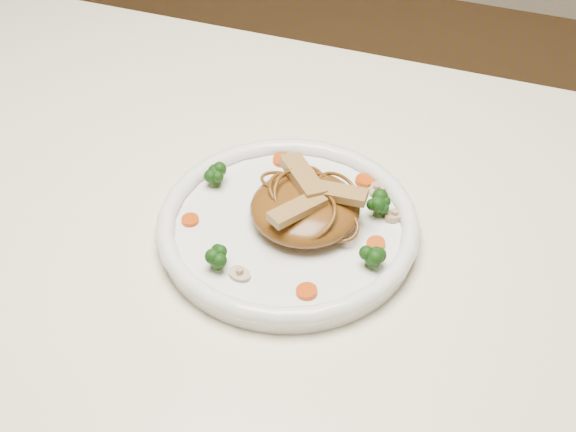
% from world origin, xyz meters
% --- Properties ---
extents(table, '(1.20, 0.80, 0.75)m').
position_xyz_m(table, '(0.00, 0.00, 0.65)').
color(table, white).
rests_on(table, ground).
extents(plate, '(0.34, 0.34, 0.02)m').
position_xyz_m(plate, '(0.04, 0.02, 0.76)').
color(plate, white).
rests_on(plate, table).
extents(noodle_mound, '(0.13, 0.13, 0.04)m').
position_xyz_m(noodle_mound, '(0.05, 0.03, 0.78)').
color(noodle_mound, brown).
rests_on(noodle_mound, plate).
extents(chicken_a, '(0.07, 0.02, 0.01)m').
position_xyz_m(chicken_a, '(0.08, 0.04, 0.81)').
color(chicken_a, '#9F804B').
rests_on(chicken_a, noodle_mound).
extents(chicken_b, '(0.07, 0.07, 0.01)m').
position_xyz_m(chicken_b, '(0.04, 0.05, 0.81)').
color(chicken_b, '#9F804B').
rests_on(chicken_b, noodle_mound).
extents(chicken_c, '(0.05, 0.07, 0.01)m').
position_xyz_m(chicken_c, '(0.05, 0.00, 0.81)').
color(chicken_c, '#9F804B').
rests_on(chicken_c, noodle_mound).
extents(broccoli_0, '(0.03, 0.03, 0.03)m').
position_xyz_m(broccoli_0, '(0.12, 0.07, 0.78)').
color(broccoli_0, '#11400D').
rests_on(broccoli_0, plate).
extents(broccoli_1, '(0.03, 0.03, 0.03)m').
position_xyz_m(broccoli_1, '(-0.06, 0.05, 0.78)').
color(broccoli_1, '#11400D').
rests_on(broccoli_1, plate).
extents(broccoli_2, '(0.02, 0.02, 0.03)m').
position_xyz_m(broccoli_2, '(-0.01, -0.06, 0.78)').
color(broccoli_2, '#11400D').
rests_on(broccoli_2, plate).
extents(broccoli_3, '(0.03, 0.03, 0.03)m').
position_xyz_m(broccoli_3, '(0.14, -0.01, 0.78)').
color(broccoli_3, '#11400D').
rests_on(broccoli_3, plate).
extents(carrot_0, '(0.02, 0.02, 0.00)m').
position_xyz_m(carrot_0, '(0.09, 0.11, 0.77)').
color(carrot_0, '#BC4006').
rests_on(carrot_0, plate).
extents(carrot_1, '(0.02, 0.02, 0.00)m').
position_xyz_m(carrot_1, '(-0.07, -0.01, 0.77)').
color(carrot_1, '#BC4006').
rests_on(carrot_1, plate).
extents(carrot_2, '(0.02, 0.02, 0.00)m').
position_xyz_m(carrot_2, '(0.13, 0.02, 0.77)').
color(carrot_2, '#BC4006').
rests_on(carrot_2, plate).
extents(carrot_3, '(0.02, 0.02, 0.00)m').
position_xyz_m(carrot_3, '(-0.01, 0.12, 0.77)').
color(carrot_3, '#BC4006').
rests_on(carrot_3, plate).
extents(carrot_4, '(0.03, 0.03, 0.00)m').
position_xyz_m(carrot_4, '(0.08, -0.07, 0.77)').
color(carrot_4, '#BC4006').
rests_on(carrot_4, plate).
extents(mushroom_0, '(0.03, 0.03, 0.01)m').
position_xyz_m(mushroom_0, '(0.01, -0.07, 0.77)').
color(mushroom_0, '#C3AC92').
rests_on(mushroom_0, plate).
extents(mushroom_1, '(0.03, 0.03, 0.01)m').
position_xyz_m(mushroom_1, '(0.14, 0.07, 0.77)').
color(mushroom_1, '#C3AC92').
rests_on(mushroom_1, plate).
extents(mushroom_2, '(0.03, 0.03, 0.01)m').
position_xyz_m(mushroom_2, '(-0.07, 0.08, 0.77)').
color(mushroom_2, '#C3AC92').
rests_on(mushroom_2, plate).
extents(mushroom_3, '(0.02, 0.02, 0.01)m').
position_xyz_m(mushroom_3, '(0.11, 0.10, 0.77)').
color(mushroom_3, '#C3AC92').
rests_on(mushroom_3, plate).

